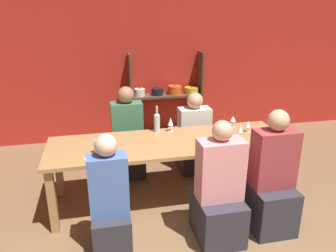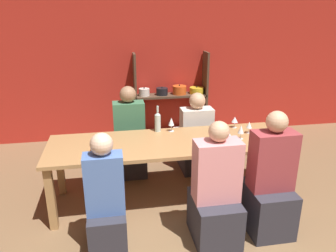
# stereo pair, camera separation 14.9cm
# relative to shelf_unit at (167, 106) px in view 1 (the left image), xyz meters

# --- Properties ---
(wall_back_red) EXTENTS (8.80, 0.06, 2.70)m
(wall_back_red) POSITION_rel_shelf_unit_xyz_m (-0.42, 0.20, 0.78)
(wall_back_red) COLOR red
(wall_back_red) RESTS_ON ground_plane
(shelf_unit) EXTENTS (1.26, 0.30, 1.50)m
(shelf_unit) POSITION_rel_shelf_unit_xyz_m (0.00, 0.00, 0.00)
(shelf_unit) COLOR #4C3828
(shelf_unit) RESTS_ON ground_plane
(dining_table) EXTENTS (2.75, 0.87, 0.75)m
(dining_table) POSITION_rel_shelf_unit_xyz_m (-0.41, -2.01, 0.10)
(dining_table) COLOR #AD7F4C
(dining_table) RESTS_ON ground_plane
(wine_bottle_green) EXTENTS (0.07, 0.07, 0.33)m
(wine_bottle_green) POSITION_rel_shelf_unit_xyz_m (-0.49, -1.66, 0.31)
(wine_bottle_green) COLOR #B2C6C1
(wine_bottle_green) RESTS_ON dining_table
(wine_glass_white_a) EXTENTS (0.07, 0.07, 0.17)m
(wine_glass_white_a) POSITION_rel_shelf_unit_xyz_m (-1.24, -2.15, 0.30)
(wine_glass_white_a) COLOR white
(wine_glass_white_a) RESTS_ON dining_table
(wine_glass_empty_a) EXTENTS (0.08, 0.08, 0.14)m
(wine_glass_empty_a) POSITION_rel_shelf_unit_xyz_m (0.49, -1.70, 0.28)
(wine_glass_empty_a) COLOR white
(wine_glass_empty_a) RESTS_ON dining_table
(wine_glass_empty_b) EXTENTS (0.06, 0.06, 0.15)m
(wine_glass_empty_b) POSITION_rel_shelf_unit_xyz_m (0.14, -2.31, 0.29)
(wine_glass_empty_b) COLOR white
(wine_glass_empty_b) RESTS_ON dining_table
(wine_glass_red_a) EXTENTS (0.07, 0.07, 0.17)m
(wine_glass_red_a) POSITION_rel_shelf_unit_xyz_m (0.42, -2.08, 0.29)
(wine_glass_red_a) COLOR white
(wine_glass_red_a) RESTS_ON dining_table
(wine_glass_red_b) EXTENTS (0.07, 0.07, 0.18)m
(wine_glass_red_b) POSITION_rel_shelf_unit_xyz_m (-0.33, -1.69, 0.30)
(wine_glass_red_b) COLOR white
(wine_glass_red_b) RESTS_ON dining_table
(wine_glass_empty_c) EXTENTS (0.07, 0.07, 0.14)m
(wine_glass_empty_c) POSITION_rel_shelf_unit_xyz_m (0.59, -1.92, 0.28)
(wine_glass_empty_c) COLOR white
(wine_glass_empty_c) RESTS_ON dining_table
(wine_glass_empty_d) EXTENTS (0.08, 0.08, 0.17)m
(wine_glass_empty_d) POSITION_rel_shelf_unit_xyz_m (0.21, -2.25, 0.30)
(wine_glass_empty_d) COLOR white
(wine_glass_empty_d) RESTS_ON dining_table
(cell_phone) EXTENTS (0.11, 0.16, 0.01)m
(cell_phone) POSITION_rel_shelf_unit_xyz_m (-1.32, -2.35, 0.19)
(cell_phone) COLOR silver
(cell_phone) RESTS_ON dining_table
(person_near_a) EXTENTS (0.35, 0.44, 1.18)m
(person_near_a) POSITION_rel_shelf_unit_xyz_m (-1.14, -2.76, -0.13)
(person_near_a) COLOR #2D2D38
(person_near_a) RESTS_ON ground_plane
(person_far_a) EXTENTS (0.42, 0.52, 1.24)m
(person_far_a) POSITION_rel_shelf_unit_xyz_m (-0.82, -1.24, -0.12)
(person_far_a) COLOR #2D2D38
(person_far_a) RESTS_ON ground_plane
(person_near_b) EXTENTS (0.42, 0.53, 1.29)m
(person_near_b) POSITION_rel_shelf_unit_xyz_m (0.47, -2.76, -0.10)
(person_near_b) COLOR #2D2D38
(person_near_b) RESTS_ON ground_plane
(person_far_b) EXTENTS (0.44, 0.55, 1.12)m
(person_far_b) POSITION_rel_shelf_unit_xyz_m (0.11, -1.27, -0.17)
(person_far_b) COLOR #2D2D38
(person_far_b) RESTS_ON ground_plane
(person_near_c) EXTENTS (0.43, 0.54, 1.24)m
(person_near_c) POSITION_rel_shelf_unit_xyz_m (-0.10, -2.80, -0.12)
(person_near_c) COLOR #2D2D38
(person_near_c) RESTS_ON ground_plane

